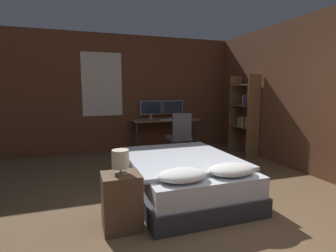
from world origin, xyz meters
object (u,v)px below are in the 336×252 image
nightstand (122,201)px  desk (165,123)px  bedside_lamp (120,160)px  computer_mouse (178,119)px  bed (183,176)px  monitor_left (151,108)px  office_chair (179,141)px  keyboard (167,120)px  bookshelf (246,113)px  monitor_right (173,108)px

nightstand → desk: desk is taller
bedside_lamp → computer_mouse: bearing=59.3°
bed → desk: (0.59, 2.60, 0.40)m
monitor_left → nightstand: bearing=-110.2°
bedside_lamp → desk: bearing=64.5°
bed → computer_mouse: 2.60m
office_chair → bedside_lamp: bearing=-123.3°
keyboard → bookshelf: 1.75m
keyboard → office_chair: office_chair is taller
desk → monitor_right: monitor_right is taller
computer_mouse → bookshelf: size_ratio=0.04×
bedside_lamp → keyboard: 3.39m
nightstand → monitor_left: (1.26, 3.42, 0.71)m
office_chair → bookshelf: bearing=-5.3°
bedside_lamp → monitor_right: monitor_right is taller
bedside_lamp → computer_mouse: size_ratio=3.60×
desk → monitor_right: bearing=35.7°
computer_mouse → nightstand: bearing=-120.7°
nightstand → keyboard: 3.43m
monitor_left → office_chair: size_ratio=0.54×
bedside_lamp → computer_mouse: 3.52m
bedside_lamp → monitor_right: bearing=62.1°
nightstand → computer_mouse: (1.80, 3.02, 0.48)m
bedside_lamp → keyboard: bearing=63.1°
monitor_right → bedside_lamp: bearing=-117.9°
bed → monitor_left: size_ratio=3.74×
office_chair → nightstand: bearing=-123.3°
office_chair → desk: bearing=95.1°
desk → bed: bearing=-102.7°
nightstand → bookshelf: (3.12, 2.30, 0.65)m
nightstand → monitor_left: 3.71m
bedside_lamp → bookshelf: 3.88m
nightstand → office_chair: size_ratio=0.61×
bed → desk: desk is taller
desk → nightstand: bearing=-115.5°
keyboard → bed: bearing=-103.7°
nightstand → monitor_left: monitor_left is taller
computer_mouse → monitor_right: bearing=87.7°
bed → office_chair: 1.94m
desk → bookshelf: size_ratio=0.88×
bedside_lamp → bookshelf: size_ratio=0.14×
keyboard → nightstand: bearing=-116.9°
desk → monitor_left: (-0.28, 0.20, 0.34)m
monitor_left → keyboard: 0.54m
bed → nightstand: (-0.95, -0.62, 0.03)m
desk → monitor_right: 0.48m
bed → monitor_right: 3.03m
nightstand → bookshelf: 3.93m
bedside_lamp → bookshelf: bearing=36.4°
bedside_lamp → monitor_left: size_ratio=0.48×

